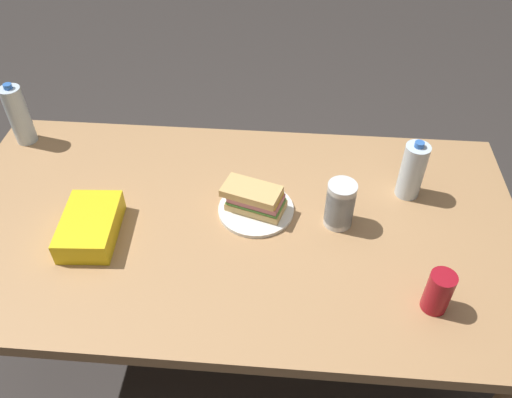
% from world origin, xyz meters
% --- Properties ---
extents(ground_plane, '(8.00, 8.00, 0.00)m').
position_xyz_m(ground_plane, '(0.00, 0.00, 0.00)').
color(ground_plane, '#383330').
extents(dining_table, '(1.72, 0.92, 0.75)m').
position_xyz_m(dining_table, '(0.00, 0.00, 0.66)').
color(dining_table, tan).
rests_on(dining_table, ground_plane).
extents(paper_plate, '(0.23, 0.23, 0.01)m').
position_xyz_m(paper_plate, '(-0.07, -0.05, 0.75)').
color(paper_plate, white).
rests_on(paper_plate, dining_table).
extents(sandwich, '(0.20, 0.14, 0.08)m').
position_xyz_m(sandwich, '(-0.06, -0.05, 0.80)').
color(sandwich, '#DBB26B').
rests_on(sandwich, paper_plate).
extents(soda_can_red, '(0.07, 0.07, 0.12)m').
position_xyz_m(soda_can_red, '(-0.55, 0.26, 0.81)').
color(soda_can_red, maroon).
rests_on(soda_can_red, dining_table).
extents(chip_bag, '(0.16, 0.24, 0.07)m').
position_xyz_m(chip_bag, '(0.40, 0.08, 0.78)').
color(chip_bag, yellow).
rests_on(chip_bag, dining_table).
extents(water_bottle_tall, '(0.07, 0.07, 0.20)m').
position_xyz_m(water_bottle_tall, '(-0.53, -0.17, 0.84)').
color(water_bottle_tall, silver).
rests_on(water_bottle_tall, dining_table).
extents(plastic_cup_stack, '(0.08, 0.08, 0.15)m').
position_xyz_m(plastic_cup_stack, '(-0.31, -0.02, 0.82)').
color(plastic_cup_stack, silver).
rests_on(plastic_cup_stack, dining_table).
extents(water_bottle_spare, '(0.07, 0.07, 0.23)m').
position_xyz_m(water_bottle_spare, '(0.77, -0.34, 0.85)').
color(water_bottle_spare, silver).
rests_on(water_bottle_spare, dining_table).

